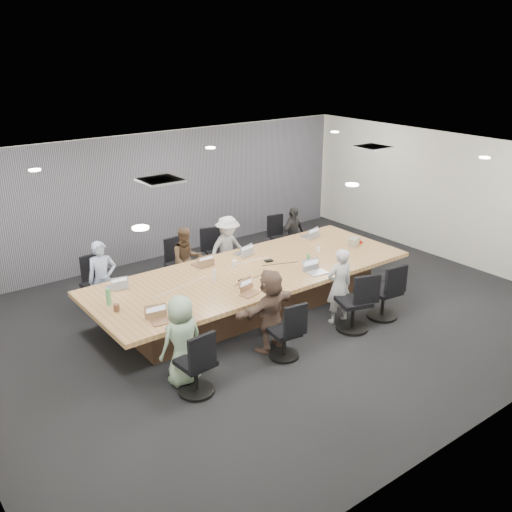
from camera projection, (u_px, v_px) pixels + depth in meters
floor at (269, 317)px, 10.17m from camera, size 10.00×8.00×0.00m
ceiling at (271, 162)px, 9.18m from camera, size 10.00×8.00×0.00m
wall_back at (158, 195)px, 12.66m from camera, size 10.00×0.00×2.80m
wall_front at (482, 334)px, 6.69m from camera, size 10.00×0.00×2.80m
wall_right at (449, 197)px, 12.49m from camera, size 0.00×8.00×2.80m
curtain at (160, 196)px, 12.60m from camera, size 9.80×0.04×2.80m
conference_table at (253, 288)px, 10.40m from camera, size 6.00×2.20×0.74m
chair_0 at (96, 289)px, 10.39m from camera, size 0.57×0.57×0.76m
chair_1 at (178, 269)px, 11.36m from camera, size 0.53×0.53×0.73m
chair_2 at (219, 257)px, 11.89m from camera, size 0.66×0.66×0.79m
chair_3 at (282, 242)px, 12.87m from camera, size 0.56×0.56×0.72m
chair_4 at (196, 368)px, 7.86m from camera, size 0.58×0.58×0.80m
chair_5 at (284, 336)px, 8.77m from camera, size 0.56×0.56×0.73m
chair_6 at (353, 306)px, 9.60m from camera, size 0.74×0.74×0.87m
chair_7 at (383, 295)px, 10.03m from camera, size 0.64×0.64×0.85m
person_0 at (103, 279)px, 10.01m from camera, size 0.56×0.43×1.39m
laptop_0 at (115, 287)px, 9.59m from camera, size 0.31×0.24×0.02m
person_1 at (187, 260)px, 10.99m from camera, size 0.73×0.62×1.31m
laptop_1 at (202, 264)px, 10.55m from camera, size 0.33×0.23×0.02m
person_2 at (228, 249)px, 11.52m from camera, size 0.90×0.54×1.36m
laptop_2 at (244, 253)px, 11.09m from camera, size 0.39×0.31×0.02m
person_3 at (293, 235)px, 12.52m from camera, size 0.78×0.46×1.25m
laptop_3 at (310, 236)px, 12.06m from camera, size 0.38×0.30×0.02m
person_4 at (182, 340)px, 8.03m from camera, size 0.69×0.48×1.35m
laptop_4 at (163, 321)px, 8.41m from camera, size 0.37×0.28×0.02m
person_5 at (270, 310)px, 8.92m from camera, size 1.31×0.61×1.35m
laptop_5 at (249, 294)px, 9.31m from camera, size 0.35×0.28×0.02m
person_6 at (339, 286)px, 9.77m from camera, size 0.55×0.42×1.36m
laptop_6 at (317, 273)px, 10.16m from camera, size 0.37×0.27×0.02m
bottle_green_left at (108, 297)px, 8.91m from camera, size 0.10×0.10×0.27m
bottle_green_right at (308, 261)px, 10.42m from camera, size 0.08×0.08×0.24m
bottle_clear at (214, 275)px, 9.80m from camera, size 0.08×0.08×0.21m
cup_white_far at (235, 263)px, 10.46m from camera, size 0.09×0.09×0.11m
cup_white_near at (319, 250)px, 11.17m from camera, size 0.08×0.08×0.09m
mug_brown at (117, 308)px, 8.72m from camera, size 0.11×0.11×0.11m
mic_left at (243, 280)px, 9.83m from camera, size 0.14×0.10×0.03m
mic_right at (269, 261)px, 10.69m from camera, size 0.16×0.12×0.03m
stapler at (275, 277)px, 9.93m from camera, size 0.16×0.08×0.06m
canvas_bag at (354, 241)px, 11.54m from camera, size 0.32×0.27×0.15m
snack_packet at (357, 242)px, 11.67m from camera, size 0.23×0.18×0.04m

